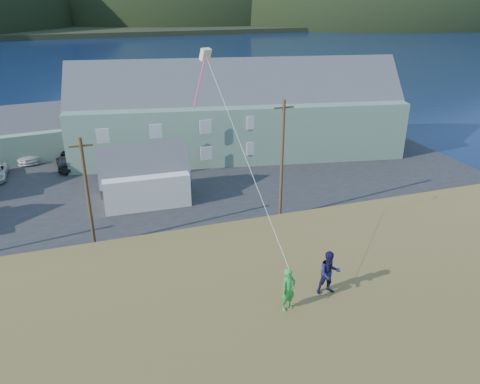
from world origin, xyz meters
name	(u,v)px	position (x,y,z in m)	size (l,w,h in m)	color
ground	(141,250)	(0.00, 0.00, 0.00)	(900.00, 900.00, 0.00)	#0A1638
grass_strip	(144,263)	(0.00, -2.00, 0.05)	(110.00, 8.00, 0.10)	#4C3D19
waterfront_lot	(119,171)	(0.00, 17.00, 0.06)	(72.00, 36.00, 0.12)	#28282B
wharf	(61,119)	(-6.00, 40.00, 0.45)	(26.00, 14.00, 0.90)	gray
far_shore	(77,16)	(0.00, 330.00, 1.00)	(900.00, 320.00, 2.00)	black
far_hills	(139,17)	(35.59, 279.38, 2.00)	(760.00, 265.00, 143.00)	black
lodge	(237,111)	(13.69, 18.99, 4.95)	(37.89, 16.73, 12.89)	slate
shed_white	(144,176)	(1.67, 8.67, 2.39)	(7.93, 5.42, 6.21)	white
shed_palegreen_far	(24,134)	(-9.43, 24.86, 2.75)	(11.30, 7.23, 7.19)	gray
utility_poles	(83,188)	(-3.41, 1.50, 4.80)	(30.94, 0.24, 9.85)	#47331E
parked_cars	(11,161)	(-10.79, 21.67, 0.83)	(20.46, 12.41, 1.57)	silver
kite_flyer_green	(288,290)	(3.35, -18.31, 8.00)	(0.58, 0.38, 1.60)	green
kite_flyer_navy	(329,273)	(5.15, -17.91, 8.06)	(0.83, 0.65, 1.72)	#18163E
kite_rig	(206,61)	(2.86, -9.66, 14.60)	(0.92, 4.79, 10.86)	beige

